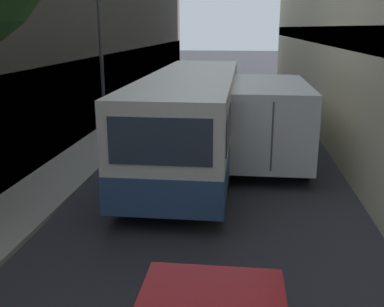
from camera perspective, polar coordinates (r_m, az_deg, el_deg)
ground_plane at (r=14.17m, az=2.36°, el=-1.90°), size 150.00×150.00×0.00m
sidewalk_left at (r=15.08m, az=-14.27°, el=-1.08°), size 1.83×60.00×0.11m
building_left_shopfront at (r=15.35m, az=-22.37°, el=11.77°), size 2.40×60.00×7.79m
bus at (r=14.55m, az=0.03°, el=4.85°), size 2.64×11.33×2.89m
box_truck at (r=15.45m, az=9.41°, el=4.99°), size 2.42×7.27×2.62m
street_lamp at (r=15.16m, az=-11.68°, el=16.23°), size 0.36×0.80×6.26m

